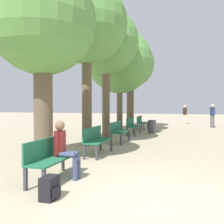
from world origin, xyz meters
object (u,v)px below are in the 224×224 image
bench_row_0 (51,155)px  pedestrian_near (212,114)px  person_seated (65,147)px  tree_row_1 (87,24)px  pedestrian_mid (185,113)px  tree_row_3 (120,61)px  bench_row_3 (132,125)px  trash_bin (152,127)px  backpack (50,188)px  tree_row_4 (130,65)px  bench_row_4 (141,122)px  bench_row_2 (119,130)px  tree_row_2 (106,43)px  tree_row_0 (43,24)px  bench_row_1 (96,139)px

bench_row_0 → pedestrian_near: (4.48, 13.93, 0.42)m
person_seated → tree_row_1: bearing=106.2°
pedestrian_mid → tree_row_3: bearing=-116.6°
bench_row_3 → trash_bin: bearing=52.4°
tree_row_3 → backpack: tree_row_3 is taller
tree_row_4 → person_seated: size_ratio=4.88×
person_seated → bench_row_4: bearing=91.2°
pedestrian_near → pedestrian_mid: pedestrian_near is taller
bench_row_2 → tree_row_3: bearing=104.3°
tree_row_2 → bench_row_0: bearing=-81.6°
bench_row_0 → bench_row_4: same height
bench_row_2 → pedestrian_mid: size_ratio=0.99×
bench_row_0 → tree_row_3: size_ratio=0.26×
bench_row_3 → tree_row_0: 7.72m
tree_row_3 → pedestrian_mid: bearing=63.4°
bench_row_4 → bench_row_1: bearing=-90.0°
bench_row_3 → tree_row_0: (-1.01, -6.91, 3.27)m
tree_row_2 → pedestrian_near: bearing=52.1°
bench_row_3 → trash_bin: bench_row_3 is taller
tree_row_2 → tree_row_4: (-0.00, 5.45, -0.22)m
bench_row_0 → tree_row_1: 6.21m
tree_row_1 → pedestrian_near: size_ratio=3.87×
bench_row_2 → person_seated: size_ratio=1.24×
bench_row_1 → tree_row_3: size_ratio=0.26×
bench_row_2 → pedestrian_mid: pedestrian_mid is taller
bench_row_1 → tree_row_4: size_ratio=0.25×
bench_row_2 → tree_row_3: size_ratio=0.26×
bench_row_1 → tree_row_1: bearing=120.8°
bench_row_0 → tree_row_2: size_ratio=0.25×
bench_row_3 → bench_row_0: bearing=-90.0°
bench_row_3 → tree_row_1: (-1.01, -3.80, 4.21)m
bench_row_1 → pedestrian_near: pedestrian_near is taller
backpack → tree_row_2: bearing=101.3°
bench_row_1 → pedestrian_mid: size_ratio=0.99×
pedestrian_near → backpack: bearing=-104.7°
bench_row_3 → bench_row_1: bearing=-90.0°
bench_row_0 → tree_row_3: tree_row_3 is taller
bench_row_0 → tree_row_2: (-1.01, 6.88, 4.07)m
tree_row_3 → trash_bin: (1.90, -0.08, -3.76)m
bench_row_1 → trash_bin: 6.71m
bench_row_4 → pedestrian_mid: size_ratio=0.99×
bench_row_4 → tree_row_1: bearing=-98.8°
tree_row_0 → pedestrian_mid: (3.63, 15.38, -2.90)m
bench_row_1 → tree_row_4: bearing=96.1°
backpack → trash_bin: size_ratio=0.54×
bench_row_1 → pedestrian_mid: (2.62, 13.97, 0.37)m
bench_row_0 → backpack: bench_row_0 is taller
bench_row_4 → bench_row_2: bearing=-90.0°
pedestrian_near → bench_row_3: bearing=-128.2°
bench_row_1 → bench_row_2: same height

